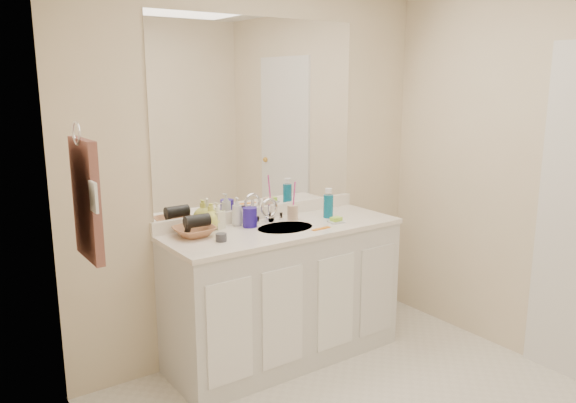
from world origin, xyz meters
The scene contains 25 objects.
wall_back centered at (0.00, 1.30, 1.20)m, with size 2.60×0.02×2.40m, color beige.
wall_left centered at (-1.30, 0.00, 1.20)m, with size 0.02×2.60×2.40m, color beige.
wall_right centered at (1.30, 0.00, 1.20)m, with size 0.02×2.60×2.40m, color beige.
vanity_cabinet centered at (0.00, 1.02, 0.42)m, with size 1.50×0.55×0.85m, color silver.
countertop centered at (0.00, 1.02, 0.86)m, with size 1.52×0.57×0.03m, color white.
backsplash centered at (0.00, 1.29, 0.92)m, with size 1.52×0.03×0.08m, color white.
sink_basin centered at (0.00, 1.00, 0.87)m, with size 0.37×0.37×0.02m, color silver.
faucet centered at (0.00, 1.18, 0.94)m, with size 0.02×0.02×0.11m, color silver.
mirror centered at (0.00, 1.29, 1.56)m, with size 1.48×0.01×1.20m, color white.
blue_mug centered at (-0.17, 1.14, 0.94)m, with size 0.09×0.09×0.12m, color #251591.
tan_cup centered at (0.15, 1.14, 0.93)m, with size 0.07×0.07×0.10m, color beige.
toothbrush centered at (0.16, 1.14, 1.03)m, with size 0.01×0.01×0.21m, color #F23FAE.
mouthwash_bottle centered at (0.38, 1.05, 0.96)m, with size 0.06×0.06×0.15m, color #0B6285.
soap_dish centered at (0.33, 0.91, 0.89)m, with size 0.10×0.08×0.01m, color silver.
green_soap centered at (0.33, 0.91, 0.90)m, with size 0.07×0.05×0.02m, color #A3E036.
orange_comb centered at (0.16, 0.85, 0.88)m, with size 0.13×0.03×0.01m, color orange.
dark_jar centered at (-0.47, 0.96, 0.90)m, with size 0.06×0.06×0.04m, color #3B3A42.
soap_bottle_white centered at (-0.22, 1.22, 0.97)m, with size 0.07×0.07×0.18m, color silver.
soap_bottle_cream centered at (-0.36, 1.22, 0.96)m, with size 0.07×0.08×0.16m, color #ECEAC1.
soap_bottle_yellow centered at (-0.40, 1.23, 0.96)m, with size 0.13×0.13×0.16m, color #E0E559.
wicker_basket centered at (-0.55, 1.15, 0.91)m, with size 0.24×0.24×0.06m, color #A46642.
hair_dryer centered at (-0.53, 1.15, 0.97)m, with size 0.07×0.07×0.15m, color black.
towel_ring centered at (-1.27, 0.77, 1.55)m, with size 0.11×0.11×0.01m, color silver.
hand_towel centered at (-1.25, 0.77, 1.25)m, with size 0.04×0.32×0.55m, color brown.
switch_plate centered at (-1.27, 0.57, 1.30)m, with size 0.01×0.09×0.13m, color white.
Camera 1 is at (-1.92, -1.77, 1.78)m, focal length 35.00 mm.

